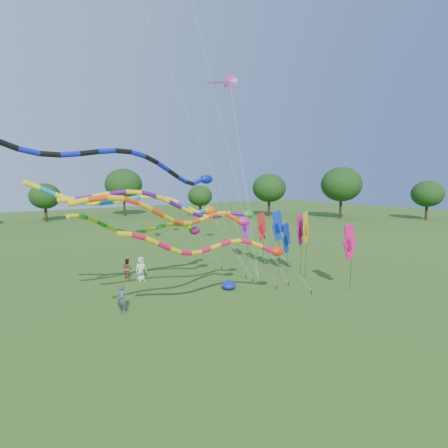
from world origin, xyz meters
TOP-DOWN VIEW (x-y plane):
  - ground at (0.00, 0.00)m, footprint 160.00×160.00m
  - tree_ring at (1.61, 3.54)m, footprint 121.91×117.33m
  - tube_kite_red at (-2.90, 0.49)m, footprint 12.67×1.33m
  - tube_kite_orange at (-4.94, 0.64)m, footprint 13.97×3.03m
  - tube_kite_purple at (-4.30, 2.19)m, footprint 14.77×1.09m
  - tube_kite_blue at (-6.27, 3.03)m, footprint 16.02×3.86m
  - tube_kite_cyan at (-5.39, 4.82)m, footprint 14.49×1.72m
  - tube_kite_green at (-3.92, 7.57)m, footprint 12.62×2.80m
  - delta_kite_high_c at (2.88, 8.21)m, footprint 3.04×5.03m
  - banner_pole_orange at (6.17, 2.87)m, footprint 1.10×0.53m
  - banner_pole_blue_a at (5.34, 5.08)m, footprint 1.16×0.22m
  - banner_pole_magenta_b at (6.43, 3.68)m, footprint 1.13×0.42m
  - banner_pole_magenta_a at (6.11, -1.11)m, footprint 1.16×0.22m
  - banner_pole_violet at (6.24, 10.30)m, footprint 1.16×0.14m
  - banner_pole_red at (5.97, 7.69)m, footprint 1.16×0.20m
  - banner_pole_blue_b at (6.15, 4.89)m, footprint 1.14×0.37m
  - blue_nylon_heap at (0.37, 4.50)m, footprint 1.17×1.28m
  - person_a at (-4.38, 9.59)m, footprint 0.95×0.67m
  - person_b at (-8.01, 3.76)m, footprint 0.71×0.74m
  - person_c at (-4.97, 10.84)m, footprint 0.81×0.92m

SIDE VIEW (x-z plane):
  - ground at x=0.00m, z-range 0.00..0.00m
  - blue_nylon_heap at x=0.37m, z-range -0.01..0.47m
  - person_c at x=-4.97m, z-range 0.00..1.58m
  - person_b at x=-8.01m, z-range 0.00..1.71m
  - person_a at x=-4.38m, z-range 0.00..1.83m
  - banner_pole_blue_b at x=6.15m, z-range 0.83..4.99m
  - banner_pole_violet at x=6.24m, z-range 1.08..5.78m
  - banner_pole_magenta_a at x=6.11m, z-range 1.08..5.78m
  - banner_pole_red at x=5.97m, z-range 1.14..5.94m
  - banner_pole_magenta_b at x=6.43m, z-range 1.21..6.18m
  - tube_kite_red at x=-2.90m, z-range 0.92..6.71m
  - banner_pole_blue_a at x=5.34m, z-range 1.33..6.53m
  - banner_pole_orange at x=6.17m, z-range 1.34..6.57m
  - tube_kite_green at x=-3.92m, z-range 1.14..7.35m
  - tree_ring at x=1.61m, z-range 0.82..10.34m
  - tube_kite_orange at x=-4.94m, z-range 1.93..9.52m
  - tube_kite_purple at x=-4.30m, z-range 2.14..9.87m
  - tube_kite_cyan at x=-5.39m, z-range 2.10..10.21m
  - tube_kite_blue at x=-6.27m, z-range 3.31..13.24m
  - delta_kite_high_c at x=2.88m, z-range 7.31..23.28m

